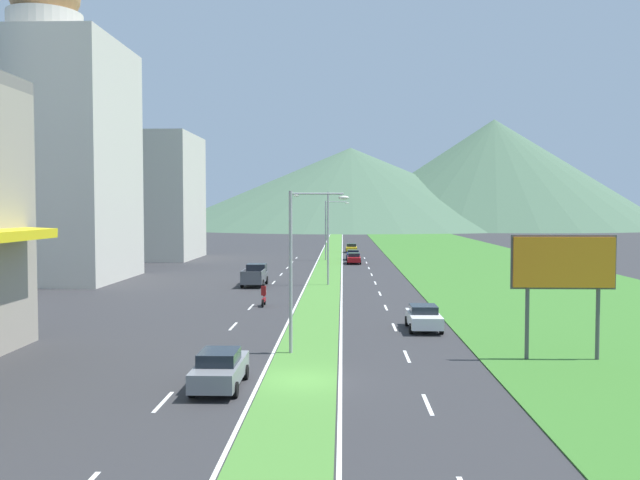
% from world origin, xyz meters
% --- Properties ---
extents(ground_plane, '(600.00, 600.00, 0.00)m').
position_xyz_m(ground_plane, '(0.00, 0.00, 0.00)').
color(ground_plane, '#2D2D30').
extents(grass_median, '(3.20, 240.00, 0.06)m').
position_xyz_m(grass_median, '(0.00, 60.00, 0.03)').
color(grass_median, '#477F33').
rests_on(grass_median, ground_plane).
extents(grass_verge_right, '(24.00, 240.00, 0.06)m').
position_xyz_m(grass_verge_right, '(20.60, 60.00, 0.03)').
color(grass_verge_right, '#387028').
rests_on(grass_verge_right, ground_plane).
extents(lane_dash_left_2, '(0.16, 2.80, 0.01)m').
position_xyz_m(lane_dash_left_2, '(-5.10, -3.28, 0.01)').
color(lane_dash_left_2, silver).
rests_on(lane_dash_left_2, ground_plane).
extents(lane_dash_left_3, '(0.16, 2.80, 0.01)m').
position_xyz_m(lane_dash_left_3, '(-5.10, 5.08, 0.01)').
color(lane_dash_left_3, silver).
rests_on(lane_dash_left_3, ground_plane).
extents(lane_dash_left_4, '(0.16, 2.80, 0.01)m').
position_xyz_m(lane_dash_left_4, '(-5.10, 13.44, 0.01)').
color(lane_dash_left_4, silver).
rests_on(lane_dash_left_4, ground_plane).
extents(lane_dash_left_5, '(0.16, 2.80, 0.01)m').
position_xyz_m(lane_dash_left_5, '(-5.10, 21.80, 0.01)').
color(lane_dash_left_5, silver).
rests_on(lane_dash_left_5, ground_plane).
extents(lane_dash_left_6, '(0.16, 2.80, 0.01)m').
position_xyz_m(lane_dash_left_6, '(-5.10, 30.17, 0.01)').
color(lane_dash_left_6, silver).
rests_on(lane_dash_left_6, ground_plane).
extents(lane_dash_left_7, '(0.16, 2.80, 0.01)m').
position_xyz_m(lane_dash_left_7, '(-5.10, 38.53, 0.01)').
color(lane_dash_left_7, silver).
rests_on(lane_dash_left_7, ground_plane).
extents(lane_dash_left_8, '(0.16, 2.80, 0.01)m').
position_xyz_m(lane_dash_left_8, '(-5.10, 46.89, 0.01)').
color(lane_dash_left_8, silver).
rests_on(lane_dash_left_8, ground_plane).
extents(lane_dash_left_9, '(0.16, 2.80, 0.01)m').
position_xyz_m(lane_dash_left_9, '(-5.10, 55.25, 0.01)').
color(lane_dash_left_9, silver).
rests_on(lane_dash_left_9, ground_plane).
extents(lane_dash_left_10, '(0.16, 2.80, 0.01)m').
position_xyz_m(lane_dash_left_10, '(-5.10, 63.61, 0.01)').
color(lane_dash_left_10, silver).
rests_on(lane_dash_left_10, ground_plane).
extents(lane_dash_left_11, '(0.16, 2.80, 0.01)m').
position_xyz_m(lane_dash_left_11, '(-5.10, 71.97, 0.01)').
color(lane_dash_left_11, silver).
rests_on(lane_dash_left_11, ground_plane).
extents(lane_dash_right_2, '(0.16, 2.80, 0.01)m').
position_xyz_m(lane_dash_right_2, '(5.10, -3.28, 0.01)').
color(lane_dash_right_2, silver).
rests_on(lane_dash_right_2, ground_plane).
extents(lane_dash_right_3, '(0.16, 2.80, 0.01)m').
position_xyz_m(lane_dash_right_3, '(5.10, 5.08, 0.01)').
color(lane_dash_right_3, silver).
rests_on(lane_dash_right_3, ground_plane).
extents(lane_dash_right_4, '(0.16, 2.80, 0.01)m').
position_xyz_m(lane_dash_right_4, '(5.10, 13.44, 0.01)').
color(lane_dash_right_4, silver).
rests_on(lane_dash_right_4, ground_plane).
extents(lane_dash_right_5, '(0.16, 2.80, 0.01)m').
position_xyz_m(lane_dash_right_5, '(5.10, 21.80, 0.01)').
color(lane_dash_right_5, silver).
rests_on(lane_dash_right_5, ground_plane).
extents(lane_dash_right_6, '(0.16, 2.80, 0.01)m').
position_xyz_m(lane_dash_right_6, '(5.10, 30.17, 0.01)').
color(lane_dash_right_6, silver).
rests_on(lane_dash_right_6, ground_plane).
extents(lane_dash_right_7, '(0.16, 2.80, 0.01)m').
position_xyz_m(lane_dash_right_7, '(5.10, 38.53, 0.01)').
color(lane_dash_right_7, silver).
rests_on(lane_dash_right_7, ground_plane).
extents(lane_dash_right_8, '(0.16, 2.80, 0.01)m').
position_xyz_m(lane_dash_right_8, '(5.10, 46.89, 0.01)').
color(lane_dash_right_8, silver).
rests_on(lane_dash_right_8, ground_plane).
extents(lane_dash_right_9, '(0.16, 2.80, 0.01)m').
position_xyz_m(lane_dash_right_9, '(5.10, 55.25, 0.01)').
color(lane_dash_right_9, silver).
rests_on(lane_dash_right_9, ground_plane).
extents(lane_dash_right_10, '(0.16, 2.80, 0.01)m').
position_xyz_m(lane_dash_right_10, '(5.10, 63.61, 0.01)').
color(lane_dash_right_10, silver).
rests_on(lane_dash_right_10, ground_plane).
extents(lane_dash_right_11, '(0.16, 2.80, 0.01)m').
position_xyz_m(lane_dash_right_11, '(5.10, 71.97, 0.01)').
color(lane_dash_right_11, silver).
rests_on(lane_dash_right_11, ground_plane).
extents(edge_line_median_left, '(0.16, 240.00, 0.01)m').
position_xyz_m(edge_line_median_left, '(-1.75, 60.00, 0.01)').
color(edge_line_median_left, silver).
rests_on(edge_line_median_left, ground_plane).
extents(edge_line_median_right, '(0.16, 240.00, 0.01)m').
position_xyz_m(edge_line_median_right, '(1.75, 60.00, 0.01)').
color(edge_line_median_right, silver).
rests_on(edge_line_median_right, ground_plane).
extents(domed_building, '(15.31, 15.31, 33.02)m').
position_xyz_m(domed_building, '(-28.61, 40.14, 13.58)').
color(domed_building, beige).
rests_on(domed_building, ground_plane).
extents(midrise_colored, '(15.33, 15.33, 18.24)m').
position_xyz_m(midrise_colored, '(-27.54, 70.19, 9.12)').
color(midrise_colored, beige).
rests_on(midrise_colored, ground_plane).
extents(hill_far_left, '(122.78, 122.78, 44.45)m').
position_xyz_m(hill_far_left, '(-117.80, 252.11, 22.23)').
color(hill_far_left, '#47664C').
rests_on(hill_far_left, ground_plane).
extents(hill_far_center, '(145.09, 145.09, 30.62)m').
position_xyz_m(hill_far_center, '(4.84, 233.28, 15.31)').
color(hill_far_center, '#47664C').
rests_on(hill_far_center, ground_plane).
extents(hill_far_right, '(126.41, 126.41, 41.39)m').
position_xyz_m(hill_far_right, '(59.86, 234.21, 20.70)').
color(hill_far_right, '#47664C').
rests_on(hill_far_right, ground_plane).
extents(street_lamp_near, '(3.07, 0.47, 8.39)m').
position_xyz_m(street_lamp_near, '(-0.45, 5.54, 4.89)').
color(street_lamp_near, '#99999E').
rests_on(street_lamp_near, ground_plane).
extents(street_lamp_mid, '(3.44, 0.46, 9.05)m').
position_xyz_m(street_lamp_mid, '(0.02, 36.38, 5.27)').
color(street_lamp_mid, '#99999E').
rests_on(street_lamp_mid, ground_plane).
extents(street_lamp_far, '(3.43, 0.28, 8.51)m').
position_xyz_m(street_lamp_far, '(-0.18, 67.19, 4.99)').
color(street_lamp_far, '#99999E').
rests_on(street_lamp_far, ground_plane).
extents(billboard_roadside, '(5.11, 0.28, 6.19)m').
position_xyz_m(billboard_roadside, '(12.65, 4.43, 4.59)').
color(billboard_roadside, '#4C4C51').
rests_on(billboard_roadside, ground_plane).
extents(car_0, '(2.02, 4.34, 1.51)m').
position_xyz_m(car_0, '(6.83, 12.63, 0.78)').
color(car_0, silver).
rests_on(car_0, ground_plane).
extents(car_1, '(2.01, 4.06, 1.43)m').
position_xyz_m(car_1, '(3.34, 68.58, 0.74)').
color(car_1, navy).
rests_on(car_1, ground_plane).
extents(car_2, '(1.90, 4.67, 1.44)m').
position_xyz_m(car_2, '(3.33, 61.92, 0.74)').
color(car_2, maroon).
rests_on(car_2, ground_plane).
extents(car_3, '(1.94, 4.67, 1.61)m').
position_xyz_m(car_3, '(-3.27, -1.19, 0.81)').
color(car_3, slate).
rests_on(car_3, ground_plane).
extents(car_4, '(1.96, 4.13, 1.49)m').
position_xyz_m(car_4, '(3.31, 84.63, 0.76)').
color(car_4, yellow).
rests_on(car_4, ground_plane).
extents(pickup_truck_0, '(2.18, 5.40, 2.00)m').
position_xyz_m(pickup_truck_0, '(-6.63, 35.95, 0.98)').
color(pickup_truck_0, '#515459').
rests_on(pickup_truck_0, ground_plane).
extents(motorcycle_rider, '(0.36, 2.00, 1.80)m').
position_xyz_m(motorcycle_rider, '(-4.19, 22.32, 0.75)').
color(motorcycle_rider, black).
rests_on(motorcycle_rider, ground_plane).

